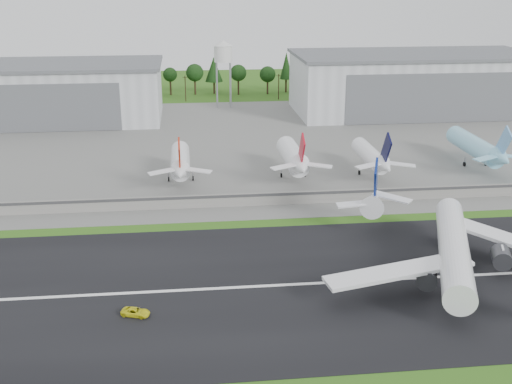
{
  "coord_description": "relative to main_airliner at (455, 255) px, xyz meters",
  "views": [
    {
      "loc": [
        -22.47,
        -100.26,
        57.56
      ],
      "look_at": [
        -6.75,
        40.0,
        9.0
      ],
      "focal_mm": 45.0,
      "sensor_mm": 36.0,
      "label": 1
    }
  ],
  "objects": [
    {
      "name": "parked_jet_navy",
      "position": [
        2.98,
        66.92,
        0.97
      ],
      "size": [
        7.36,
        31.29,
        16.35
      ],
      "color": "white",
      "rests_on": "ground"
    },
    {
      "name": "hangar_west",
      "position": [
        -109.11,
        155.33,
        6.74
      ],
      "size": [
        97.0,
        44.0,
        23.2
      ],
      "color": "silver",
      "rests_on": "ground"
    },
    {
      "name": "main_airliner",
      "position": [
        0.0,
        0.0,
        0.0
      ],
      "size": [
        53.83,
        57.48,
        18.17
      ],
      "rotation": [
        0.0,
        0.0,
        2.79
      ],
      "color": "white",
      "rests_on": "runway"
    },
    {
      "name": "apron",
      "position": [
        -29.11,
        110.41,
        -4.84
      ],
      "size": [
        320.0,
        150.0,
        0.1
      ],
      "primitive_type": "cube",
      "color": "slate",
      "rests_on": "ground"
    },
    {
      "name": "ground_vehicle",
      "position": [
        -61.57,
        -8.21,
        -4.09
      ],
      "size": [
        5.58,
        3.87,
        1.42
      ],
      "primitive_type": "imported",
      "rotation": [
        0.0,
        0.0,
        1.24
      ],
      "color": "yellow",
      "rests_on": "runway"
    },
    {
      "name": "ground",
      "position": [
        -29.11,
        -9.59,
        -4.89
      ],
      "size": [
        600.0,
        600.0,
        0.0
      ],
      "primitive_type": "plane",
      "color": "#305814",
      "rests_on": "ground"
    },
    {
      "name": "runway_centerline",
      "position": [
        -29.11,
        0.41,
        -4.78
      ],
      "size": [
        220.0,
        1.0,
        0.02
      ],
      "primitive_type": "cube",
      "color": "white",
      "rests_on": "runway"
    },
    {
      "name": "parked_jet_skyblue",
      "position": [
        37.89,
        71.99,
        1.36
      ],
      "size": [
        7.36,
        37.29,
        16.82
      ],
      "color": "#8BD4F0",
      "rests_on": "ground"
    },
    {
      "name": "water_tower",
      "position": [
        -34.11,
        175.41,
        19.66
      ],
      "size": [
        8.4,
        8.4,
        29.4
      ],
      "color": "#99999E",
      "rests_on": "ground"
    },
    {
      "name": "hangar_east",
      "position": [
        45.89,
        155.33,
        7.73
      ],
      "size": [
        102.0,
        47.0,
        25.2
      ],
      "color": "silver",
      "rests_on": "ground"
    },
    {
      "name": "blast_fence",
      "position": [
        -29.11,
        45.4,
        -3.09
      ],
      "size": [
        240.0,
        0.61,
        3.5
      ],
      "color": "gray",
      "rests_on": "ground"
    },
    {
      "name": "utility_poles",
      "position": [
        -29.11,
        190.41,
        -4.89
      ],
      "size": [
        230.0,
        3.0,
        12.0
      ],
      "primitive_type": null,
      "color": "black",
      "rests_on": "ground"
    },
    {
      "name": "parked_jet_red_b",
      "position": [
        -20.59,
        67.0,
        1.45
      ],
      "size": [
        7.36,
        31.29,
        16.86
      ],
      "color": "white",
      "rests_on": "ground"
    },
    {
      "name": "treeline",
      "position": [
        -29.11,
        205.41,
        -4.89
      ],
      "size": [
        320.0,
        16.0,
        22.0
      ],
      "primitive_type": null,
      "color": "black",
      "rests_on": "ground"
    },
    {
      "name": "runway",
      "position": [
        -29.11,
        0.41,
        -4.84
      ],
      "size": [
        320.0,
        60.0,
        0.1
      ],
      "primitive_type": "cube",
      "color": "black",
      "rests_on": "ground"
    },
    {
      "name": "parked_jet_red_a",
      "position": [
        -53.53,
        66.95,
        1.17
      ],
      "size": [
        7.36,
        31.29,
        16.56
      ],
      "color": "white",
      "rests_on": "ground"
    }
  ]
}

